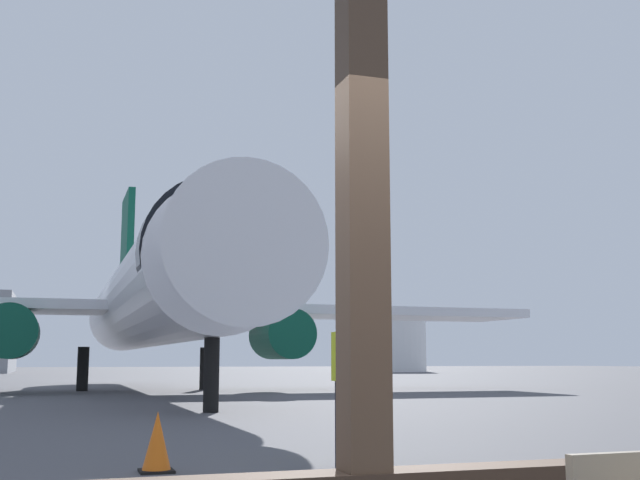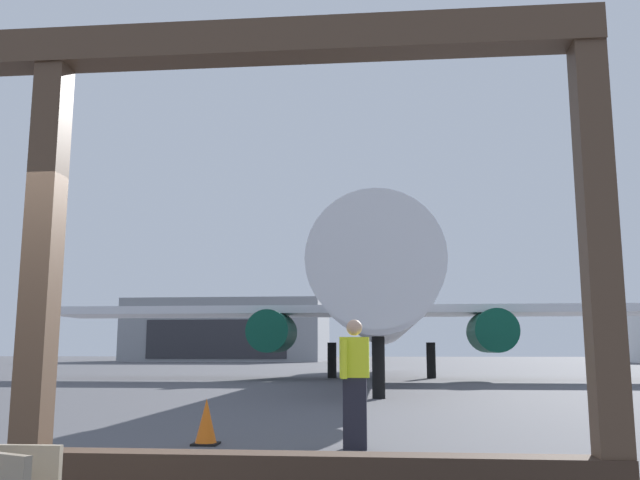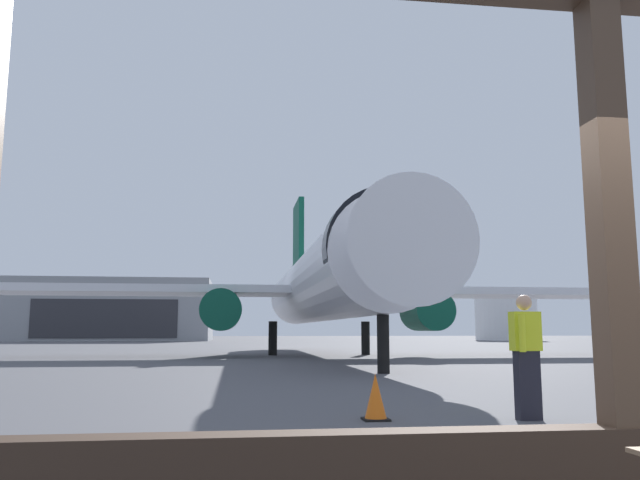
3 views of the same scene
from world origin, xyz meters
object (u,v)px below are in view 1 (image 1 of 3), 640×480
(ground_crew_worker, at_px, (351,385))
(airplane, at_px, (154,300))
(traffic_cone, at_px, (157,443))
(fuel_storage_tank, at_px, (389,345))

(ground_crew_worker, bearing_deg, airplane, 89.39)
(airplane, height_order, traffic_cone, airplane)
(airplane, bearing_deg, fuel_storage_tank, 58.11)
(fuel_storage_tank, bearing_deg, ground_crew_worker, -113.46)
(ground_crew_worker, distance_m, fuel_storage_tank, 77.83)
(ground_crew_worker, relative_size, traffic_cone, 2.72)
(airplane, xyz_separation_m, ground_crew_worker, (-0.23, -21.95, -2.55))
(airplane, height_order, ground_crew_worker, airplane)
(fuel_storage_tank, bearing_deg, traffic_cone, -114.96)
(traffic_cone, bearing_deg, ground_crew_worker, -6.72)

